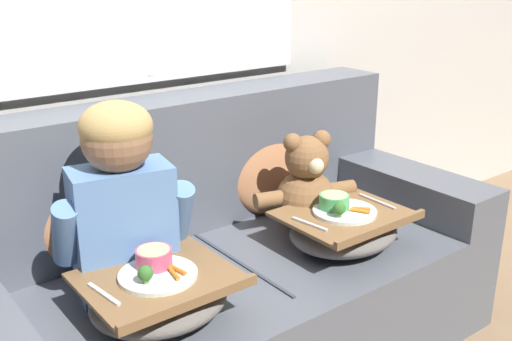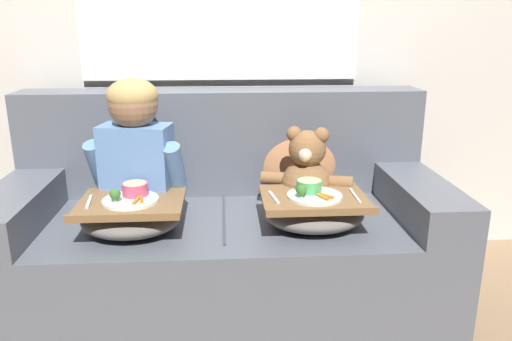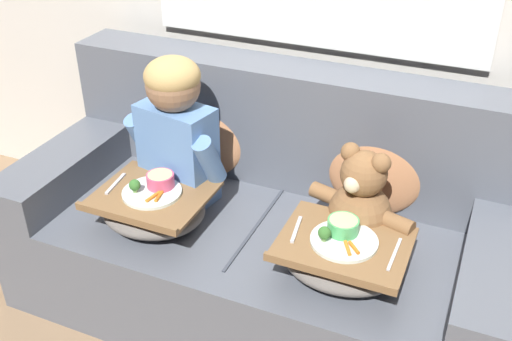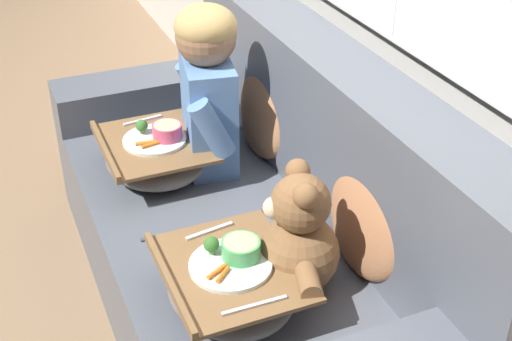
# 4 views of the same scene
# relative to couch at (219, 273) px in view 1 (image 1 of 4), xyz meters

# --- Properties ---
(couch) EXTENTS (1.88, 0.87, 0.90)m
(couch) POSITION_rel_couch_xyz_m (0.00, 0.00, 0.00)
(couch) COLOR #565B66
(couch) RESTS_ON ground_plane
(throw_pillow_behind_child) EXTENTS (0.40, 0.19, 0.41)m
(throw_pillow_behind_child) POSITION_rel_couch_xyz_m (-0.36, 0.18, 0.28)
(throw_pillow_behind_child) COLOR #B2754C
(throw_pillow_behind_child) RESTS_ON couch
(throw_pillow_behind_teddy) EXTENTS (0.39, 0.19, 0.40)m
(throw_pillow_behind_teddy) POSITION_rel_couch_xyz_m (0.36, 0.18, 0.28)
(throw_pillow_behind_teddy) COLOR #B2754C
(throw_pillow_behind_teddy) RESTS_ON couch
(child_figure) EXTENTS (0.43, 0.23, 0.58)m
(child_figure) POSITION_rel_couch_xyz_m (-0.36, -0.05, 0.41)
(child_figure) COLOR #5B84BC
(child_figure) RESTS_ON couch
(teddy_bear) EXTENTS (0.40, 0.29, 0.37)m
(teddy_bear) POSITION_rel_couch_xyz_m (0.36, -0.05, 0.25)
(teddy_bear) COLOR brown
(teddy_bear) RESTS_ON couch
(lap_tray_child) EXTENTS (0.40, 0.36, 0.19)m
(lap_tray_child) POSITION_rel_couch_xyz_m (-0.36, -0.24, 0.16)
(lap_tray_child) COLOR slate
(lap_tray_child) RESTS_ON child_figure
(lap_tray_teddy) EXTENTS (0.42, 0.35, 0.19)m
(lap_tray_teddy) POSITION_rel_couch_xyz_m (0.36, -0.24, 0.16)
(lap_tray_teddy) COLOR slate
(lap_tray_teddy) RESTS_ON teddy_bear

